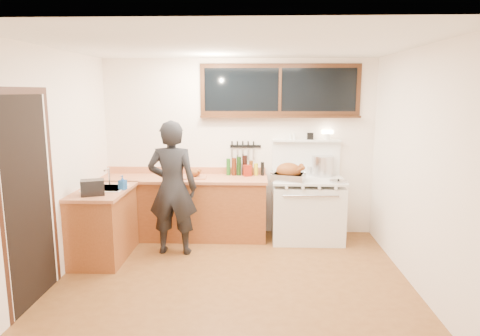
{
  "coord_description": "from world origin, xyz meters",
  "views": [
    {
      "loc": [
        0.24,
        -4.59,
        2.13
      ],
      "look_at": [
        0.05,
        0.85,
        1.15
      ],
      "focal_mm": 32.0,
      "sensor_mm": 36.0,
      "label": 1
    }
  ],
  "objects_px": {
    "vintage_stove": "(307,208)",
    "cutting_board": "(194,174)",
    "man": "(172,188)",
    "roast_turkey": "(289,173)"
  },
  "relations": [
    {
      "from": "vintage_stove",
      "to": "cutting_board",
      "type": "distance_m",
      "value": 1.71
    },
    {
      "from": "vintage_stove",
      "to": "roast_turkey",
      "type": "relative_size",
      "value": 3.02
    },
    {
      "from": "vintage_stove",
      "to": "roast_turkey",
      "type": "height_order",
      "value": "vintage_stove"
    },
    {
      "from": "man",
      "to": "roast_turkey",
      "type": "xyz_separation_m",
      "value": [
        1.55,
        0.45,
        0.12
      ]
    },
    {
      "from": "cutting_board",
      "to": "roast_turkey",
      "type": "xyz_separation_m",
      "value": [
        1.35,
        -0.13,
        0.05
      ]
    },
    {
      "from": "cutting_board",
      "to": "roast_turkey",
      "type": "bearing_deg",
      "value": -5.41
    },
    {
      "from": "man",
      "to": "roast_turkey",
      "type": "relative_size",
      "value": 3.4
    },
    {
      "from": "vintage_stove",
      "to": "man",
      "type": "height_order",
      "value": "man"
    },
    {
      "from": "man",
      "to": "roast_turkey",
      "type": "bearing_deg",
      "value": 16.26
    },
    {
      "from": "vintage_stove",
      "to": "cutting_board",
      "type": "relative_size",
      "value": 4.2
    }
  ]
}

